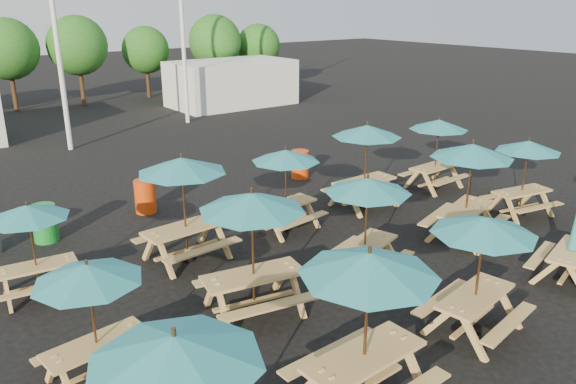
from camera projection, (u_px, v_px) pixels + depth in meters
ground at (324, 249)px, 14.09m from camera, size 120.00×120.00×0.00m
picnic_unit_0 at (176, 363)px, 6.16m from camera, size 2.34×2.34×2.51m
picnic_unit_1 at (88, 281)px, 8.64m from camera, size 1.90×1.90×2.12m
picnic_unit_2 at (29, 218)px, 11.35m from camera, size 1.81×1.81×2.03m
picnic_unit_3 at (368, 275)px, 8.02m from camera, size 2.15×2.15×2.56m
picnic_unit_4 at (252, 211)px, 10.53m from camera, size 2.39×2.39×2.55m
picnic_unit_5 at (182, 172)px, 12.81m from camera, size 2.21×2.21×2.57m
picnic_unit_6 at (483, 234)px, 9.93m from camera, size 2.16×2.16×2.34m
picnic_unit_7 at (367, 192)px, 12.04m from camera, size 2.36×2.36×2.35m
picnic_unit_8 at (286, 161)px, 14.69m from camera, size 2.02×2.02×2.25m
picnic_unit_9 at (573, 243)px, 12.23m from camera, size 2.03×1.87×2.19m
picnic_unit_10 at (472, 158)px, 14.01m from camera, size 2.57×2.57×2.57m
picnic_unit_11 at (367, 137)px, 16.31m from camera, size 2.06×2.06×2.53m
picnic_unit_13 at (528, 151)px, 15.74m from camera, size 2.11×2.11×2.22m
picnic_unit_14 at (438, 129)px, 18.03m from camera, size 1.95×1.95×2.33m
waste_bin_1 at (45, 223)px, 14.40m from camera, size 0.61×0.61×0.98m
waste_bin_2 at (145, 196)px, 16.39m from camera, size 0.61×0.61×0.98m
waste_bin_3 at (300, 164)px, 19.60m from camera, size 0.61×0.61×0.98m
event_tent_1 at (231, 83)px, 33.16m from camera, size 7.00×4.00×2.60m
tree_3 at (7, 49)px, 30.67m from camera, size 3.36×3.36×5.09m
tree_4 at (77, 46)px, 32.39m from camera, size 3.41×3.41×5.17m
tree_5 at (146, 50)px, 35.32m from camera, size 2.94×2.94×4.45m
tree_6 at (215, 41)px, 36.12m from camera, size 3.38×3.38×5.13m
tree_7 at (258, 46)px, 38.21m from camera, size 2.95×2.95×4.48m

